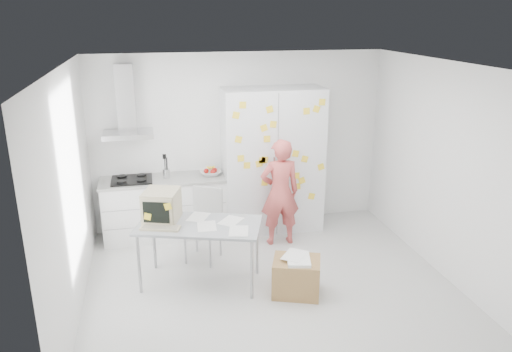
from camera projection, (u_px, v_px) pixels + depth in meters
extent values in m
cube|color=silver|center=(269.00, 283.00, 6.30)|extent=(4.50, 4.00, 0.02)
cube|color=white|center=(239.00, 141.00, 7.73)|extent=(4.50, 0.02, 2.70)
cube|color=white|center=(69.00, 196.00, 5.42)|extent=(0.02, 4.00, 2.70)
cube|color=white|center=(442.00, 169.00, 6.33)|extent=(0.02, 4.00, 2.70)
cube|color=white|center=(271.00, 65.00, 5.45)|extent=(4.50, 4.00, 0.02)
cube|color=white|center=(165.00, 209.00, 7.50)|extent=(1.80, 0.60, 0.88)
cube|color=gray|center=(165.00, 207.00, 7.17)|extent=(1.76, 0.01, 0.01)
cube|color=gray|center=(167.00, 225.00, 7.26)|extent=(1.76, 0.01, 0.01)
cube|color=#9E9E99|center=(163.00, 180.00, 7.35)|extent=(1.84, 0.63, 0.04)
cube|color=black|center=(132.00, 180.00, 7.25)|extent=(0.58, 0.50, 0.03)
cylinder|color=black|center=(121.00, 181.00, 7.11)|extent=(0.14, 0.14, 0.02)
cylinder|color=black|center=(142.00, 180.00, 7.16)|extent=(0.14, 0.14, 0.02)
cylinder|color=black|center=(122.00, 176.00, 7.33)|extent=(0.14, 0.14, 0.02)
cylinder|color=black|center=(142.00, 175.00, 7.38)|extent=(0.14, 0.14, 0.02)
cylinder|color=silver|center=(166.00, 174.00, 7.33)|extent=(0.10, 0.10, 0.14)
cylinder|color=black|center=(165.00, 167.00, 7.31)|extent=(0.01, 0.01, 0.30)
cylinder|color=black|center=(167.00, 167.00, 7.30)|extent=(0.01, 0.01, 0.30)
cylinder|color=black|center=(166.00, 167.00, 7.32)|extent=(0.01, 0.01, 0.30)
cube|color=black|center=(164.00, 156.00, 7.26)|extent=(0.05, 0.01, 0.07)
imported|color=white|center=(210.00, 173.00, 7.48)|extent=(0.31, 0.31, 0.08)
sphere|color=#B2140F|center=(206.00, 171.00, 7.47)|extent=(0.08, 0.08, 0.08)
sphere|color=#B2140F|center=(213.00, 172.00, 7.43)|extent=(0.08, 0.08, 0.08)
sphere|color=#B2140F|center=(215.00, 170.00, 7.52)|extent=(0.08, 0.08, 0.08)
cylinder|color=yellow|center=(209.00, 168.00, 7.47)|extent=(0.09, 0.17, 0.10)
cylinder|color=yellow|center=(210.00, 168.00, 7.47)|extent=(0.04, 0.17, 0.10)
cylinder|color=yellow|center=(212.00, 168.00, 7.48)|extent=(0.08, 0.17, 0.10)
cube|color=silver|center=(128.00, 134.00, 7.09)|extent=(0.70, 0.48, 0.07)
cube|color=silver|center=(126.00, 98.00, 7.04)|extent=(0.26, 0.24, 0.95)
cube|color=silver|center=(272.00, 160.00, 7.60)|extent=(1.50, 0.65, 2.20)
cube|color=slate|center=(278.00, 167.00, 7.29)|extent=(0.01, 0.01, 2.16)
cube|color=silver|center=(274.00, 167.00, 7.27)|extent=(0.02, 0.02, 0.30)
cube|color=silver|center=(282.00, 167.00, 7.30)|extent=(0.02, 0.02, 0.30)
cube|color=yellow|center=(307.00, 111.00, 7.12)|extent=(0.10, 0.00, 0.10)
cube|color=yellow|center=(316.00, 109.00, 7.15)|extent=(0.12, 0.00, 0.12)
cube|color=yellow|center=(321.00, 167.00, 7.44)|extent=(0.12, 0.00, 0.12)
cube|color=yellow|center=(262.00, 160.00, 7.21)|extent=(0.10, 0.00, 0.10)
cube|color=yellow|center=(279.00, 150.00, 7.22)|extent=(0.12, 0.00, 0.12)
cube|color=yellow|center=(302.00, 181.00, 7.44)|extent=(0.12, 0.00, 0.12)
cube|color=yellow|center=(265.00, 183.00, 7.33)|extent=(0.10, 0.00, 0.10)
cube|color=yellow|center=(270.00, 109.00, 7.00)|extent=(0.12, 0.00, 0.12)
cube|color=yellow|center=(284.00, 185.00, 7.40)|extent=(0.12, 0.00, 0.12)
cube|color=yellow|center=(305.00, 159.00, 7.35)|extent=(0.12, 0.00, 0.12)
cube|color=yellow|center=(296.00, 176.00, 7.40)|extent=(0.10, 0.00, 0.10)
cube|color=yellow|center=(264.00, 128.00, 7.07)|extent=(0.12, 0.00, 0.12)
cube|color=yellow|center=(247.00, 165.00, 7.18)|extent=(0.10, 0.00, 0.10)
cube|color=yellow|center=(241.00, 158.00, 7.13)|extent=(0.10, 0.00, 0.10)
cube|color=yellow|center=(236.00, 115.00, 6.92)|extent=(0.11, 0.00, 0.11)
cube|color=yellow|center=(273.00, 200.00, 7.44)|extent=(0.10, 0.00, 0.10)
cube|color=yellow|center=(265.00, 160.00, 7.22)|extent=(0.11, 0.00, 0.11)
cube|color=yellow|center=(312.00, 196.00, 7.56)|extent=(0.11, 0.00, 0.11)
cube|color=yellow|center=(322.00, 102.00, 7.13)|extent=(0.10, 0.00, 0.10)
cube|color=yellow|center=(267.00, 139.00, 7.13)|extent=(0.10, 0.00, 0.10)
cube|color=yellow|center=(259.00, 164.00, 7.22)|extent=(0.11, 0.00, 0.11)
cube|color=yellow|center=(289.00, 203.00, 7.51)|extent=(0.10, 0.00, 0.10)
cube|color=yellow|center=(243.00, 105.00, 6.90)|extent=(0.10, 0.00, 0.10)
cube|color=yellow|center=(238.00, 139.00, 7.04)|extent=(0.12, 0.00, 0.12)
cube|color=yellow|center=(297.00, 186.00, 7.46)|extent=(0.11, 0.00, 0.11)
cube|color=yellow|center=(273.00, 124.00, 7.08)|extent=(0.11, 0.00, 0.11)
cube|color=yellow|center=(296.00, 154.00, 7.29)|extent=(0.11, 0.00, 0.11)
cube|color=yellow|center=(279.00, 186.00, 7.39)|extent=(0.11, 0.00, 0.11)
imported|color=#CA524E|center=(280.00, 192.00, 7.16)|extent=(0.58, 0.38, 1.58)
cube|color=gray|center=(199.00, 225.00, 6.06)|extent=(1.64, 1.17, 0.03)
cylinder|color=#9D9DA1|center=(139.00, 264.00, 5.96)|extent=(0.05, 0.05, 0.76)
cylinder|color=#9D9DA1|center=(252.00, 270.00, 5.83)|extent=(0.05, 0.05, 0.76)
cylinder|color=#9D9DA1|center=(154.00, 242.00, 6.55)|extent=(0.05, 0.05, 0.76)
cylinder|color=#9D9DA1|center=(257.00, 246.00, 6.41)|extent=(0.05, 0.05, 0.76)
cube|color=tan|center=(162.00, 205.00, 6.12)|extent=(0.52, 0.53, 0.38)
cube|color=tan|center=(156.00, 212.00, 5.91)|extent=(0.37, 0.14, 0.34)
cube|color=black|center=(156.00, 213.00, 5.90)|extent=(0.30, 0.11, 0.27)
cube|color=gold|center=(148.00, 217.00, 5.92)|extent=(0.09, 0.03, 0.10)
cube|color=gold|center=(168.00, 207.00, 5.86)|extent=(0.10, 0.04, 0.10)
cube|color=tan|center=(160.00, 228.00, 5.91)|extent=(0.49, 0.30, 0.03)
cube|color=gray|center=(160.00, 227.00, 5.91)|extent=(0.44, 0.24, 0.01)
cube|color=silver|center=(207.00, 226.00, 6.00)|extent=(0.24, 0.33, 0.00)
cube|color=silver|center=(231.00, 221.00, 6.14)|extent=(0.37, 0.39, 0.00)
cube|color=silver|center=(239.00, 231.00, 5.86)|extent=(0.29, 0.36, 0.00)
cube|color=silver|center=(198.00, 217.00, 6.26)|extent=(0.34, 0.38, 0.00)
cube|color=#A7A8A5|center=(203.00, 228.00, 6.74)|extent=(0.61, 0.61, 0.04)
cube|color=#A7A8A5|center=(208.00, 204.00, 6.84)|extent=(0.38, 0.24, 0.49)
cylinder|color=#A4A3A8|center=(185.00, 248.00, 6.71)|extent=(0.04, 0.04, 0.46)
cylinder|color=#A4A3A8|center=(210.00, 252.00, 6.60)|extent=(0.04, 0.04, 0.46)
cylinder|color=#A4A3A8|center=(197.00, 237.00, 7.03)|extent=(0.04, 0.04, 0.46)
cylinder|color=#A4A3A8|center=(221.00, 241.00, 6.93)|extent=(0.04, 0.04, 0.46)
cube|color=#A07A45|center=(296.00, 277.00, 6.00)|extent=(0.67, 0.61, 0.45)
cube|color=white|center=(299.00, 260.00, 5.90)|extent=(0.34, 0.41, 0.04)
cube|color=white|center=(294.00, 255.00, 5.96)|extent=(0.39, 0.40, 0.00)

